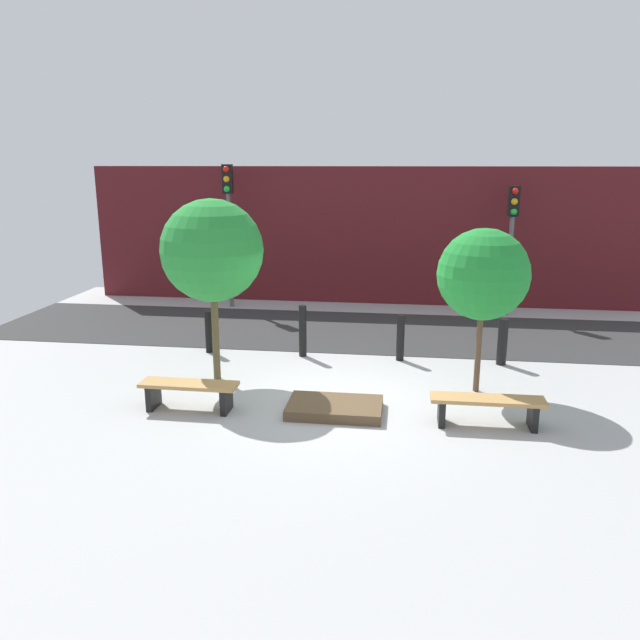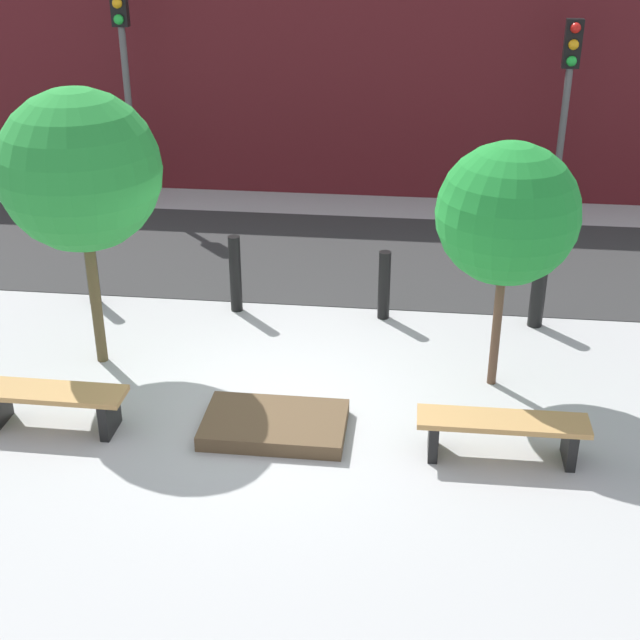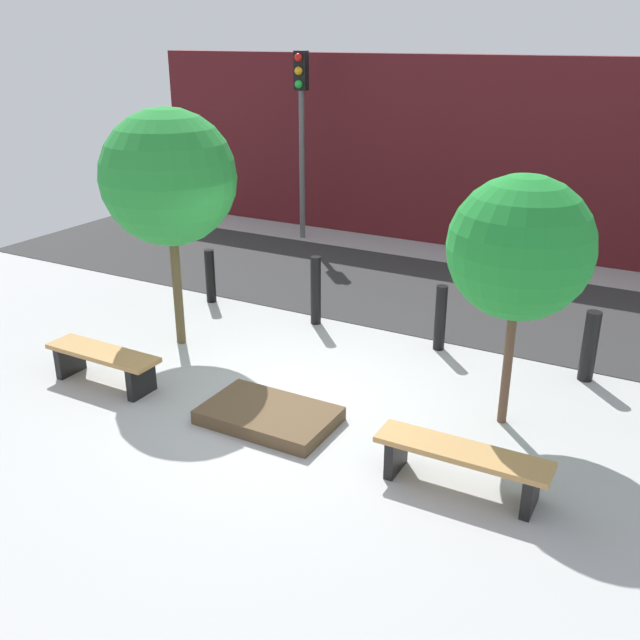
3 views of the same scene
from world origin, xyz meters
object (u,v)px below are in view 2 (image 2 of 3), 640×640
Objects in this scene: planter_bed at (275,425)px; traffic_light_mid_west at (568,84)px; bench_left at (52,401)px; tree_behind_right_bench at (508,214)px; bench_right at (502,430)px; bollard_right at (538,293)px; traffic_light_west at (124,54)px; bollard_left at (235,274)px; bollard_center at (384,285)px; bollard_far_left at (92,273)px; tree_behind_left_bench at (80,171)px.

traffic_light_mid_west is (3.79, 7.30, 2.28)m from planter_bed.
bench_left is 0.56× the size of tree_behind_right_bench.
traffic_light_mid_west is at bearing 79.03° from bench_right.
planter_bed is (-2.41, 0.20, -0.25)m from bench_right.
traffic_light_west reaches higher than bollard_right.
bench_right is at bearing -90.00° from tree_behind_right_bench.
bench_left is at bearing 179.49° from bench_right.
tree_behind_right_bench is 2.66× the size of bollard_left.
planter_bed is at bearing -135.97° from bollard_right.
bollard_center is (1.02, 2.97, 0.40)m from planter_bed.
bollard_center is at bearing 0.00° from bollard_far_left.
traffic_light_mid_west is at bearing 41.95° from bollard_left.
bench_left is 6.33m from bollard_right.
tree_behind_right_bench is 3.04× the size of bollard_right.
traffic_light_west is (-4.81, 4.33, 2.22)m from bollard_center.
traffic_light_mid_west reaches higher than bollard_left.
planter_bed is at bearing -150.82° from tree_behind_right_bench.
bollard_far_left reaches higher than planter_bed.
tree_behind_left_bench is at bearing 90.51° from bench_left.
bench_right is 3.46m from bollard_center.
bollard_center is at bearing 43.24° from bench_left.
bollard_left reaches higher than bench_left.
traffic_light_west is at bearing 138.04° from bollard_center.
tree_behind_right_bench reaches higher than bollard_right.
bench_right is at bearing -100.46° from traffic_light_mid_west.
traffic_light_west is at bearing 122.59° from bollard_left.
bollard_far_left is at bearing 180.00° from bollard_right.
bollard_far_left is 8.33m from traffic_light_mid_west.
traffic_light_mid_west is at bearing 76.91° from tree_behind_right_bench.
bench_left is 3.46m from bollard_left.
bollard_far_left is 0.27× the size of traffic_light_mid_west.
traffic_light_mid_west is (7.58, -0.00, -0.34)m from traffic_light_west.
bench_left is 1.69× the size of bollard_right.
bench_left is at bearing -162.21° from tree_behind_right_bench.
tree_behind_left_bench is 2.65m from bollard_far_left.
planter_bed is 8.53m from traffic_light_mid_west.
tree_behind_right_bench reaches higher than bench_right.
tree_behind_right_bench is at bearing 18.30° from bench_left.
bench_right is 1.83× the size of bollard_right.
traffic_light_west is at bearing 147.76° from bollard_right.
traffic_light_mid_west is (6.86, 4.33, 1.91)m from bollard_far_left.
bollard_right is at bearing 0.00° from bollard_left.
bollard_far_left is at bearing 180.00° from bollard_center.
bollard_center is (-1.38, 1.63, -1.64)m from tree_behind_right_bench.
bollard_left is (-3.43, 1.63, -1.58)m from tree_behind_right_bench.
bollard_left is 0.28× the size of traffic_light_west.
bollard_center reaches higher than bench_right.
bench_left reaches higher than planter_bed.
bollard_right is at bearing 0.00° from bollard_far_left.
traffic_light_mid_west reaches higher than bench_right.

